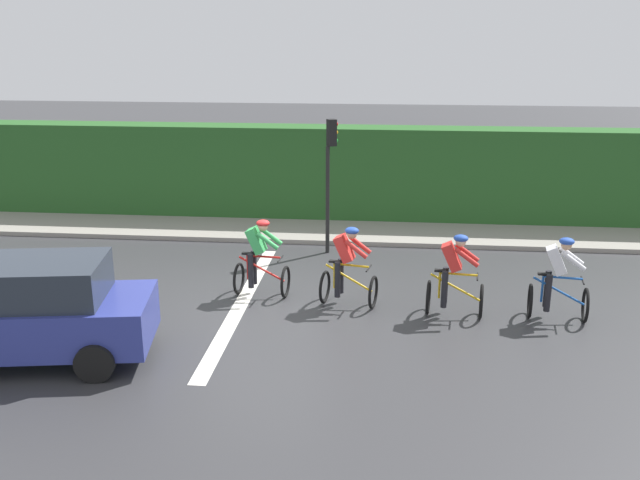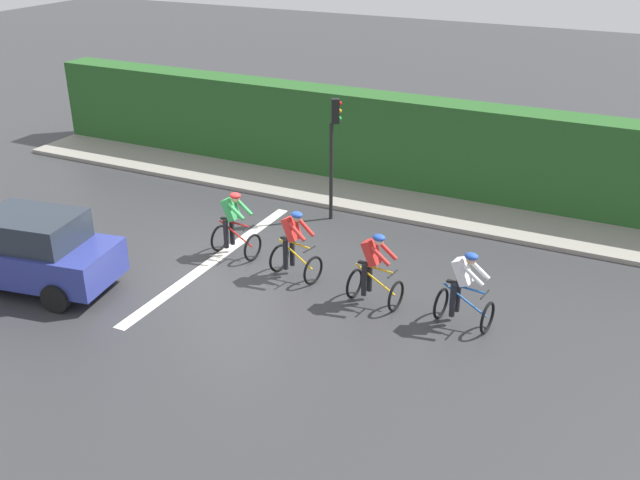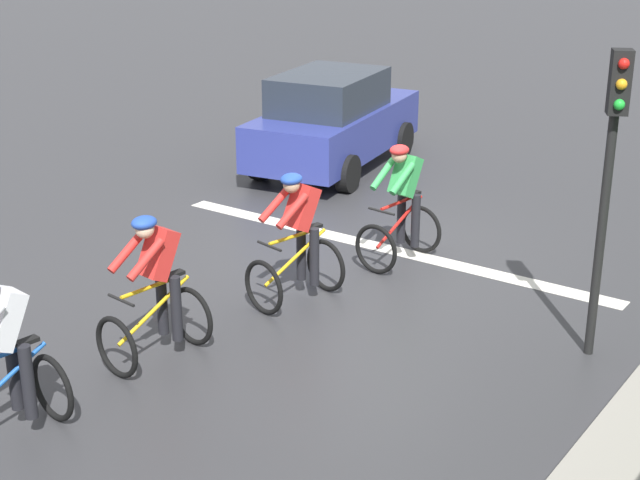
% 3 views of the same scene
% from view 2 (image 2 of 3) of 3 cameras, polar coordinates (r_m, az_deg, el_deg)
% --- Properties ---
extents(ground_plane, '(80.00, 80.00, 0.00)m').
position_cam_2_polar(ground_plane, '(17.60, -7.06, -1.87)').
color(ground_plane, '#333335').
extents(sidewalk_kerb, '(2.80, 25.48, 0.12)m').
position_cam_2_polar(sidewalk_kerb, '(21.30, 5.62, 3.31)').
color(sidewalk_kerb, gray).
rests_on(sidewalk_kerb, ground).
extents(stone_wall_low, '(0.44, 25.48, 0.64)m').
position_cam_2_polar(stone_wall_low, '(21.99, 6.49, 4.72)').
color(stone_wall_low, gray).
rests_on(stone_wall_low, ground).
extents(hedge_wall, '(1.10, 25.48, 2.74)m').
position_cam_2_polar(hedge_wall, '(21.92, 6.90, 7.53)').
color(hedge_wall, '#265623').
rests_on(hedge_wall, ground).
extents(road_marking_stop_line, '(7.00, 0.30, 0.01)m').
position_cam_2_polar(road_marking_stop_line, '(17.83, -8.32, -1.56)').
color(road_marking_stop_line, silver).
rests_on(road_marking_stop_line, ground).
extents(cyclist_lead, '(0.82, 1.16, 1.66)m').
position_cam_2_polar(cyclist_lead, '(14.96, 11.24, -3.90)').
color(cyclist_lead, black).
rests_on(cyclist_lead, ground).
extents(cyclist_second, '(0.81, 1.16, 1.66)m').
position_cam_2_polar(cyclist_second, '(15.48, 4.26, -2.40)').
color(cyclist_second, black).
rests_on(cyclist_second, ground).
extents(cyclist_mid, '(0.89, 1.20, 1.66)m').
position_cam_2_polar(cyclist_mid, '(16.54, -2.04, -0.45)').
color(cyclist_mid, black).
rests_on(cyclist_mid, ground).
extents(cyclist_fourth, '(0.79, 1.14, 1.66)m').
position_cam_2_polar(cyclist_fourth, '(17.69, -6.79, 1.15)').
color(cyclist_fourth, black).
rests_on(cyclist_fourth, ground).
extents(car_navy, '(2.38, 4.32, 1.76)m').
position_cam_2_polar(car_navy, '(17.38, -21.97, -0.78)').
color(car_navy, navy).
rests_on(car_navy, ground).
extents(traffic_light_near_crossing, '(0.27, 0.29, 3.34)m').
position_cam_2_polar(traffic_light_near_crossing, '(19.19, 1.08, 7.81)').
color(traffic_light_near_crossing, black).
rests_on(traffic_light_near_crossing, ground).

